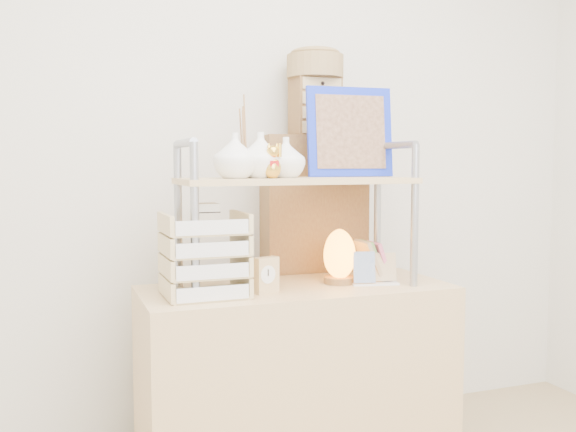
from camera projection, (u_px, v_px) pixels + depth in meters
name	position (u px, v px, depth m)	size (l,w,h in m)	color
desk	(297.00, 381.00, 2.52)	(1.20, 0.50, 0.75)	tan
cabinet	(313.00, 285.00, 2.92)	(0.45, 0.24, 1.35)	brown
hutch	(287.00, 168.00, 2.45)	(0.91, 0.34, 0.79)	#9598A2
letter_tray	(205.00, 260.00, 2.29)	(0.28, 0.26, 0.34)	tan
salt_lamp	(339.00, 256.00, 2.54)	(0.14, 0.13, 0.22)	brown
desk_clock	(266.00, 275.00, 2.36)	(0.10, 0.07, 0.13)	tan
postcard_stand	(375.00, 275.00, 2.53)	(0.19, 0.09, 0.13)	white
drawer_chest	(315.00, 107.00, 2.83)	(0.20, 0.16, 0.25)	brown
woven_basket	(315.00, 67.00, 2.82)	(0.25, 0.25, 0.10)	olive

